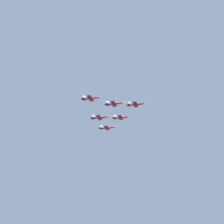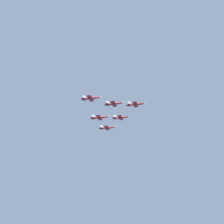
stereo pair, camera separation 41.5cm
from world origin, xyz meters
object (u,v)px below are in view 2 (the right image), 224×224
jet_right_wingman (115,104)px  jet_right_outer (91,98)px  jet_left_wingman (121,117)px  jet_left_outer (108,128)px  jet_lead (136,104)px  jet_slot_rear (100,117)px

jet_right_wingman → jet_right_outer: (-11.72, -15.92, -0.11)m
jet_left_wingman → jet_right_outer: size_ratio=1.00×
jet_left_outer → jet_right_outer: 51.28m
jet_right_outer → jet_right_wingman: bearing=40.1°
jet_left_wingman → jet_right_outer: jet_left_wingman is taller
jet_right_wingman → jet_right_outer: jet_right_wingman is taller
jet_left_outer → jet_right_outer: size_ratio=1.01×
jet_lead → jet_left_wingman: jet_lead is taller
jet_left_wingman → jet_left_outer: bearing=139.0°
jet_right_outer → jet_left_wingman: bearing=68.3°
jet_left_wingman → jet_slot_rear: (-11.72, -15.92, -4.26)m
jet_right_wingman → jet_right_outer: 19.77m
jet_right_wingman → jet_slot_rear: bearing=140.3°
jet_lead → jet_slot_rear: bearing=179.5°
jet_right_outer → jet_slot_rear: bearing=89.7°
jet_right_wingman → jet_left_wingman: bearing=90.7°
jet_right_wingman → jet_slot_rear: size_ratio=0.98×
jet_left_outer → jet_slot_rear: (5.88, -24.92, -1.69)m
jet_lead → jet_slot_rear: 31.31m
jet_lead → jet_right_wingman: bearing=-140.1°
jet_left_wingman → jet_lead: bearing=-41.0°
jet_lead → jet_right_outer: (-23.44, -31.85, -4.33)m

